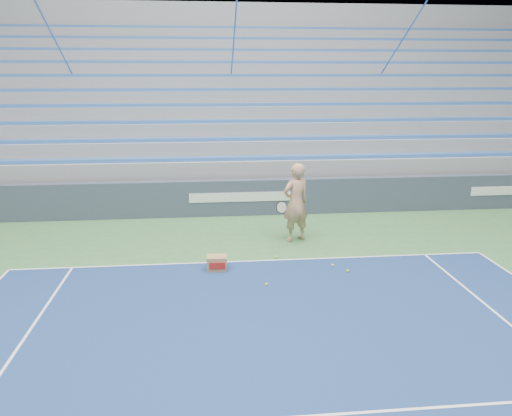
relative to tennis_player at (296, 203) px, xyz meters
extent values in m
cube|color=white|center=(-1.20, -1.39, -1.01)|extent=(10.97, 0.05, 0.00)
cube|color=#374154|center=(-1.20, 2.61, -0.47)|extent=(30.00, 0.30, 1.10)
cube|color=white|center=(-1.20, 2.45, -0.42)|extent=(3.20, 0.02, 0.28)
cube|color=gray|center=(-1.20, 7.16, -0.47)|extent=(30.00, 8.50, 1.10)
cube|color=gray|center=(-1.20, 7.16, 0.33)|extent=(30.00, 8.50, 0.50)
cube|color=#3263B5|center=(-1.20, 3.28, 0.63)|extent=(29.60, 0.42, 0.11)
cube|color=gray|center=(-1.20, 7.58, 0.83)|extent=(30.00, 7.65, 0.50)
cube|color=#3263B5|center=(-1.20, 4.13, 1.13)|extent=(29.60, 0.42, 0.11)
cube|color=gray|center=(-1.20, 8.01, 1.33)|extent=(30.00, 6.80, 0.50)
cube|color=#3263B5|center=(-1.20, 4.98, 1.63)|extent=(29.60, 0.42, 0.11)
cube|color=gray|center=(-1.20, 8.43, 1.83)|extent=(30.00, 5.95, 0.50)
cube|color=#3263B5|center=(-1.20, 5.83, 2.13)|extent=(29.60, 0.42, 0.11)
cube|color=gray|center=(-1.20, 8.86, 2.33)|extent=(30.00, 5.10, 0.50)
cube|color=#3263B5|center=(-1.20, 6.68, 2.63)|extent=(29.60, 0.42, 0.11)
cube|color=gray|center=(-1.20, 9.28, 2.83)|extent=(30.00, 4.25, 0.50)
cube|color=#3263B5|center=(-1.20, 7.53, 3.13)|extent=(29.60, 0.42, 0.11)
cube|color=gray|center=(-1.20, 9.71, 3.33)|extent=(30.00, 3.40, 0.50)
cube|color=#3263B5|center=(-1.20, 8.38, 3.63)|extent=(29.60, 0.42, 0.11)
cube|color=gray|center=(-1.20, 10.13, 3.83)|extent=(30.00, 2.55, 0.50)
cube|color=#3263B5|center=(-1.20, 9.23, 4.13)|extent=(29.60, 0.42, 0.11)
cube|color=gray|center=(-1.20, 10.56, 4.33)|extent=(30.00, 1.70, 0.50)
cube|color=#3263B5|center=(-1.20, 10.08, 4.63)|extent=(29.60, 0.42, 0.11)
cube|color=gray|center=(-1.20, 10.98, 4.83)|extent=(30.00, 0.85, 0.50)
cube|color=#3263B5|center=(-1.20, 10.93, 5.13)|extent=(29.60, 0.42, 0.11)
cube|color=gray|center=(-1.20, 11.71, 2.63)|extent=(31.00, 0.40, 7.30)
cylinder|color=#3563B9|center=(-7.20, 7.16, 3.58)|extent=(0.05, 8.53, 5.04)
cylinder|color=#3563B9|center=(-1.20, 7.16, 3.58)|extent=(0.05, 8.53, 5.04)
cylinder|color=#3563B9|center=(4.80, 7.16, 3.58)|extent=(0.05, 8.53, 5.04)
imported|color=tan|center=(0.00, 0.00, 0.00)|extent=(0.88, 0.74, 2.04)
cylinder|color=black|center=(-0.35, -0.25, -0.07)|extent=(0.12, 0.27, 0.08)
cylinder|color=beige|center=(-0.45, -0.53, 0.03)|extent=(0.29, 0.16, 0.28)
torus|color=black|center=(-0.45, -0.53, 0.03)|extent=(0.31, 0.18, 0.30)
cube|color=#9B774B|center=(-2.08, -1.84, -0.86)|extent=(0.45, 0.35, 0.33)
cube|color=#B21E19|center=(-2.08, -2.01, -0.86)|extent=(0.35, 0.03, 0.15)
sphere|color=#C9DF2D|center=(0.78, -2.26, -0.99)|extent=(0.07, 0.07, 0.07)
sphere|color=#C9DF2D|center=(-0.67, -1.25, -0.99)|extent=(0.07, 0.07, 0.07)
sphere|color=#C9DF2D|center=(0.52, -1.90, -0.99)|extent=(0.07, 0.07, 0.07)
sphere|color=#C9DF2D|center=(-1.09, -2.81, -0.99)|extent=(0.07, 0.07, 0.07)
camera|label=1|loc=(-2.26, -12.21, 3.20)|focal=35.00mm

